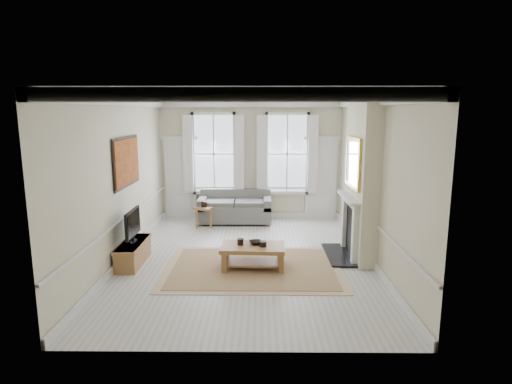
{
  "coord_description": "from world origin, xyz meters",
  "views": [
    {
      "loc": [
        0.28,
        -8.71,
        3.11
      ],
      "look_at": [
        0.18,
        1.08,
        1.25
      ],
      "focal_mm": 30.0,
      "sensor_mm": 36.0,
      "label": 1
    }
  ],
  "objects_px": {
    "coffee_table": "(253,249)",
    "sofa": "(235,209)",
    "tv_stand": "(133,253)",
    "side_table": "(204,211)"
  },
  "relations": [
    {
      "from": "sofa",
      "to": "side_table",
      "type": "bearing_deg",
      "value": -147.01
    },
    {
      "from": "side_table",
      "to": "coffee_table",
      "type": "distance_m",
      "value": 3.43
    },
    {
      "from": "sofa",
      "to": "coffee_table",
      "type": "relative_size",
      "value": 1.56
    },
    {
      "from": "sofa",
      "to": "coffee_table",
      "type": "bearing_deg",
      "value": -81.18
    },
    {
      "from": "sofa",
      "to": "tv_stand",
      "type": "relative_size",
      "value": 1.58
    },
    {
      "from": "coffee_table",
      "to": "sofa",
      "type": "bearing_deg",
      "value": 101.29
    },
    {
      "from": "coffee_table",
      "to": "tv_stand",
      "type": "distance_m",
      "value": 2.49
    },
    {
      "from": "side_table",
      "to": "tv_stand",
      "type": "height_order",
      "value": "side_table"
    },
    {
      "from": "tv_stand",
      "to": "coffee_table",
      "type": "bearing_deg",
      "value": -5.67
    },
    {
      "from": "side_table",
      "to": "coffee_table",
      "type": "relative_size",
      "value": 0.45
    }
  ]
}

